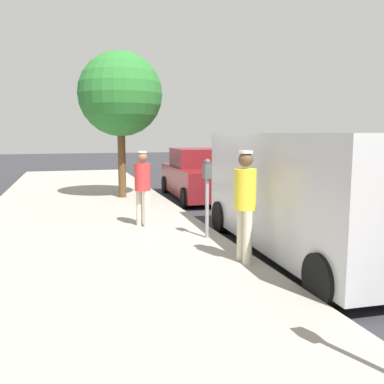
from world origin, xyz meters
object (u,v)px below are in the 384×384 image
parked_van (310,191)px  street_tree (120,95)px  pedestrian_in_yellow (245,199)px  pedestrian_in_red (143,184)px  parking_meter_near (207,185)px  parked_sedan_behind (200,176)px

parked_van → street_tree: bearing=-70.7°
pedestrian_in_yellow → parked_van: bearing=-161.6°
pedestrian_in_red → parked_van: (-2.50, 2.54, 0.08)m
parking_meter_near → pedestrian_in_yellow: pedestrian_in_yellow is taller
parking_meter_near → pedestrian_in_red: size_ratio=0.94×
parking_meter_near → parked_van: parked_van is taller
parking_meter_near → pedestrian_in_yellow: (-0.07, 1.64, -0.03)m
parked_van → pedestrian_in_red: bearing=-45.4°
pedestrian_in_yellow → parked_van: size_ratio=0.33×
parking_meter_near → street_tree: size_ratio=0.34×
pedestrian_in_red → street_tree: (-0.10, -4.36, 2.25)m
pedestrian_in_yellow → street_tree: size_ratio=0.39×
parked_van → parking_meter_near: bearing=-37.9°
pedestrian_in_yellow → parked_van: (-1.43, -0.48, 0.01)m
parked_sedan_behind → street_tree: 3.62m
pedestrian_in_red → street_tree: 4.91m
parking_meter_near → parked_van: size_ratio=0.29×
pedestrian_in_yellow → parked_sedan_behind: size_ratio=0.39×
parking_meter_near → street_tree: 6.19m
parked_van → parked_sedan_behind: size_ratio=1.18×
parked_van → street_tree: (2.41, -6.90, 2.17)m
parking_meter_near → pedestrian_in_yellow: size_ratio=0.88×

